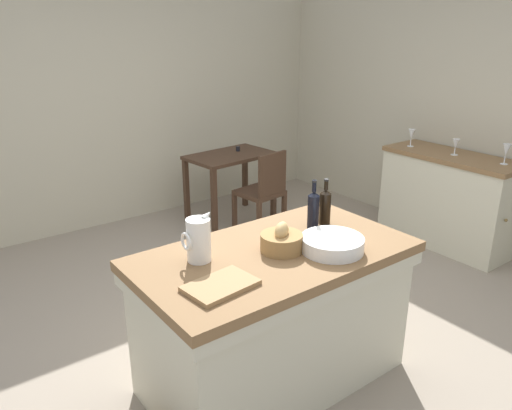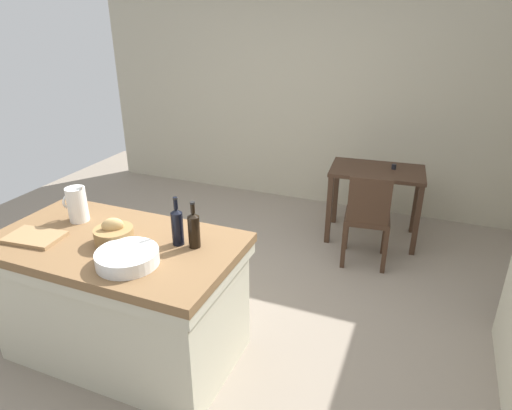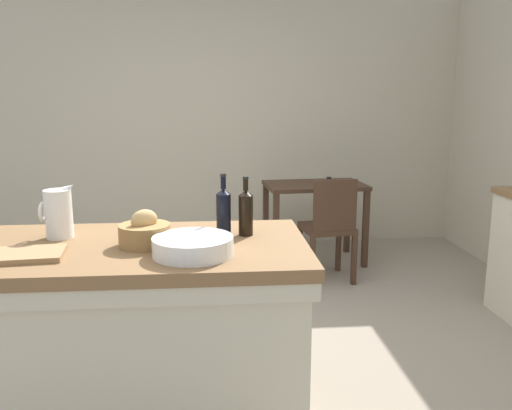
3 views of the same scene
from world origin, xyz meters
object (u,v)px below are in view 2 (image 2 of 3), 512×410
Objects in this scene: wine_bottle_dark at (194,229)px; wine_bottle_amber at (177,226)px; island_table at (121,294)px; cutting_board at (34,237)px; writing_desk at (376,181)px; wash_bowl at (127,258)px; wicker_hamper at (0,309)px; bread_basket at (114,234)px; wooden_chair at (367,217)px; pitcher at (77,204)px.

wine_bottle_amber is at bearing -175.81° from wine_bottle_dark.
island_table is 0.65m from cutting_board.
wash_bowl is (-1.04, -2.54, 0.28)m from writing_desk.
writing_desk is 3.19× the size of wine_bottle_dark.
cutting_board is (-1.77, -2.52, 0.25)m from writing_desk.
island_table is 1.67× the size of writing_desk.
wine_bottle_amber reaches higher than wine_bottle_dark.
wine_bottle_dark is at bearing 51.67° from wash_bowl.
cutting_board is at bearing -4.41° from wicker_hamper.
wine_bottle_dark reaches higher than writing_desk.
writing_desk is (1.30, 2.35, 0.16)m from island_table.
wine_bottle_dark is at bearing 17.08° from bread_basket.
wine_bottle_dark is (0.51, 0.12, 0.52)m from island_table.
wine_bottle_amber is at bearing -111.87° from writing_desk.
wash_bowl is at bearing -118.04° from wooden_chair.
bread_basket is 0.77× the size of wine_bottle_amber.
wine_bottle_dark is (0.25, 0.32, 0.08)m from wash_bowl.
cutting_board is (-0.47, -0.17, 0.41)m from island_table.
wash_bowl is at bearing -27.65° from pitcher.
wash_bowl reaches higher than cutting_board.
wine_bottle_amber is at bearing -2.45° from pitcher.
cutting_board is at bearing -161.92° from wine_bottle_amber.
cutting_board is at bearing -163.85° from bread_basket.
wine_bottle_dark is 0.95× the size of wine_bottle_amber.
wine_bottle_amber is (0.80, -0.03, 0.00)m from pitcher.
wicker_hamper is at bearing 176.90° from wash_bowl.
wash_bowl is 0.35m from wine_bottle_amber.
wicker_hamper is (-0.66, -0.27, -0.85)m from pitcher.
wooden_chair is 2.43m from pitcher.
wooden_chair reaches higher than island_table.
wooden_chair is 1.92m from wine_bottle_dark.
island_table reaches higher than writing_desk.
wash_bowl reaches higher than wooden_chair.
cutting_board is at bearing -125.07° from writing_desk.
wine_bottle_dark is (0.91, -0.03, -0.00)m from pitcher.
island_table is 0.74m from wine_bottle_dark.
pitcher reaches higher than wooden_chair.
pitcher is 0.47m from bread_basket.
writing_desk is 2.39m from wine_bottle_dark.
writing_desk is 2.76m from wash_bowl.
wine_bottle_amber reaches higher than island_table.
writing_desk is 3.45m from wicker_hamper.
writing_desk is at bearing 46.43° from wicker_hamper.
bread_basket is 0.40m from wine_bottle_amber.
pitcher reaches higher than wash_bowl.
wicker_hamper is at bearing -174.72° from bread_basket.
wash_bowl is 1.19× the size of wicker_hamper.
bread_basket is at bearing -159.35° from wine_bottle_amber.
writing_desk is 2.77× the size of cutting_board.
pitcher is 0.82× the size of cutting_board.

